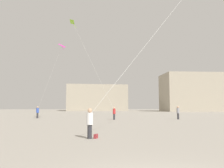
{
  "coord_description": "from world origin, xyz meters",
  "views": [
    {
      "loc": [
        -1.48,
        -4.89,
        1.79
      ],
      "look_at": [
        0.0,
        15.14,
        3.78
      ],
      "focal_mm": 36.61,
      "sensor_mm": 36.0,
      "label": 1
    }
  ],
  "objects": [
    {
      "name": "building_left_hall",
      "position": [
        -1.0,
        93.99,
        5.35
      ],
      "size": [
        25.64,
        18.41,
        10.69
      ],
      "color": "#A39984",
      "rests_on": "ground_plane"
    },
    {
      "name": "person_in_grey",
      "position": [
        10.2,
        26.69,
        1.02
      ],
      "size": [
        0.4,
        0.4,
        1.85
      ],
      "rotation": [
        0.0,
        0.0,
        0.53
      ],
      "color": "#2D2D33",
      "rests_on": "ground_plane"
    },
    {
      "name": "kite_lime_delta",
      "position": [
        -4.0,
        21.91,
        11.37
      ],
      "size": [
        5.78,
        5.2,
        10.79
      ],
      "color": "#8CD12D"
    },
    {
      "name": "handbag_beside_flyer",
      "position": [
        -1.43,
        8.24,
        0.12
      ],
      "size": [
        0.26,
        0.35,
        0.24
      ],
      "primitive_type": "cube",
      "rotation": [
        0.0,
        0.0,
        1.14
      ],
      "color": "maroon",
      "rests_on": "ground_plane"
    },
    {
      "name": "person_in_blue",
      "position": [
        -10.34,
        31.32,
        1.0
      ],
      "size": [
        0.4,
        0.4,
        1.83
      ],
      "rotation": [
        0.0,
        0.0,
        3.04
      ],
      "color": "#2D2D33",
      "rests_on": "ground_plane"
    },
    {
      "name": "person_in_red",
      "position": [
        1.13,
        26.39,
        0.94
      ],
      "size": [
        0.38,
        0.38,
        1.72
      ],
      "rotation": [
        0.0,
        0.0,
        3.94
      ],
      "color": "#2D2D33",
      "rests_on": "ground_plane"
    },
    {
      "name": "kite_magenta_delta",
      "position": [
        -6.41,
        28.13,
        10.46
      ],
      "size": [
        4.67,
        4.01,
        9.63
      ],
      "color": "#D12899"
    },
    {
      "name": "building_centre_hall",
      "position": [
        35.0,
        78.0,
        6.96
      ],
      "size": [
        22.13,
        13.3,
        13.92
      ],
      "color": "#A39984",
      "rests_on": "ground_plane"
    },
    {
      "name": "person_in_white",
      "position": [
        -1.78,
        8.14,
        0.93
      ],
      "size": [
        0.37,
        0.37,
        1.7
      ],
      "rotation": [
        0.0,
        0.0,
        5.95
      ],
      "color": "#2D2D33",
      "rests_on": "ground_plane"
    }
  ]
}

